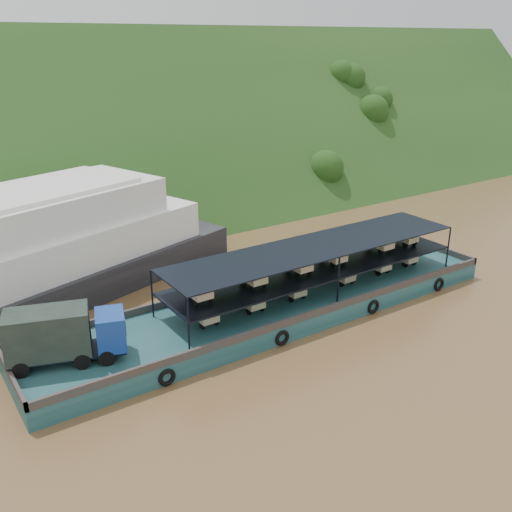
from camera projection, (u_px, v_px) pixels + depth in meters
ground at (301, 303)px, 41.97m from camera, size 160.00×160.00×0.00m
hillside at (119, 197)px, 69.82m from camera, size 140.00×39.60×39.60m
cargo_barge at (263, 306)px, 39.01m from camera, size 35.10×7.18×4.54m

